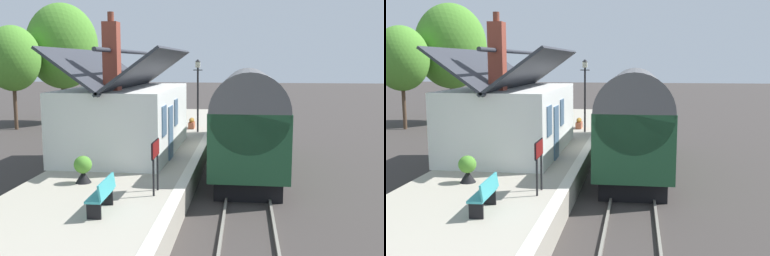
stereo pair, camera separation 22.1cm
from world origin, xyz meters
The scene contains 16 objects.
ground_plane centered at (0.00, 0.00, 0.00)m, with size 160.00×160.00×0.00m, color #383330.
platform centered at (0.00, 3.60, 0.41)m, with size 32.00×5.21×0.83m, color #A39B8C.
platform_edge_coping centered at (0.00, 1.18, 0.83)m, with size 32.00×0.36×0.02m, color beige.
rail_near centered at (0.00, -1.62, 0.07)m, with size 52.00×0.08×0.14m, color gray.
rail_far centered at (0.00, -0.18, 0.07)m, with size 52.00×0.08×0.14m, color gray.
train centered at (-0.68, -0.90, 2.22)m, with size 10.63×2.73×4.32m.
station_building centered at (-1.53, 4.24, 2.33)m, with size 7.96×4.39×5.64m.
bench_platform_end centered at (7.63, 3.19, 1.30)m, with size 1.40×0.45×0.88m.
bench_near_building centered at (-9.28, 2.84, 1.30)m, with size 1.41×0.48×0.88m.
planter_bench_left centered at (-6.63, 4.33, 1.27)m, with size 0.57×0.57×0.90m.
planter_bench_right centered at (3.73, 5.10, 1.41)m, with size 0.76×0.76×1.08m.
planter_by_door centered at (5.50, 2.30, 1.12)m, with size 0.81×0.32×0.62m.
lamp_post_platform centered at (4.17, 1.81, 3.56)m, with size 0.32×0.50×3.95m.
station_sign_board centered at (-7.47, 1.82, 2.01)m, with size 0.96×0.06×1.57m.
tree_far_left centered at (12.91, 13.00, 5.77)m, with size 5.13×5.35×8.97m.
tree_behind_building centered at (9.05, 14.93, 4.85)m, with size 3.79×3.67×7.07m.
Camera 2 is at (-20.04, -0.97, 4.66)m, focal length 42.12 mm.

